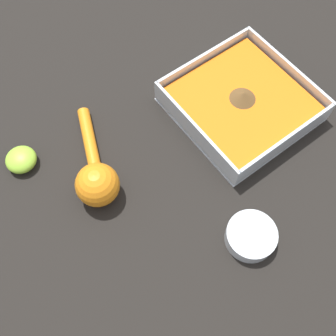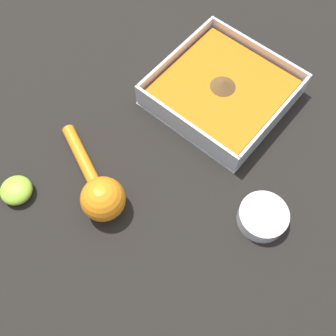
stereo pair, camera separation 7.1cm
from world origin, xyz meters
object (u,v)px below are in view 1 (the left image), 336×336
object	(u,v)px
spice_bowl	(251,236)
lemon_squeezer	(96,178)
square_dish	(241,103)
lemon_half	(21,160)

from	to	relation	value
spice_bowl	lemon_squeezer	bearing A→B (deg)	-147.15
spice_bowl	lemon_squeezer	world-z (taller)	lemon_squeezer
square_dish	lemon_half	distance (m)	0.44
square_dish	spice_bowl	bearing A→B (deg)	-37.96
square_dish	spice_bowl	world-z (taller)	square_dish
lemon_squeezer	lemon_half	distance (m)	0.16
lemon_half	square_dish	bearing A→B (deg)	69.64
spice_bowl	lemon_half	size ratio (longest dim) A/B	1.50
spice_bowl	lemon_half	distance (m)	0.44
square_dish	spice_bowl	size ratio (longest dim) A/B	2.86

